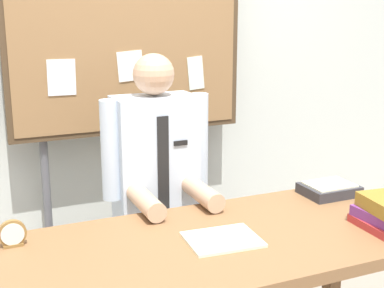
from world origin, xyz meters
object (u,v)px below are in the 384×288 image
open_notebook (222,239)px  desk_clock (12,235)px  person (157,206)px  desk (212,259)px  bulletin_board (127,28)px  paper_tray (329,189)px

open_notebook → desk_clock: bearing=159.9°
person → open_notebook: (0.04, -0.66, 0.08)m
desk → desk_clock: (-0.73, 0.26, 0.13)m
desk → open_notebook: 0.10m
person → desk_clock: (-0.73, -0.38, 0.13)m
desk → open_notebook: bearing=-28.1°
person → bulletin_board: (-0.00, 0.41, 0.87)m
bulletin_board → paper_tray: bulletin_board is taller
desk → person: person is taller
person → desk: bearing=-90.0°
open_notebook → desk_clock: size_ratio=2.65×
bulletin_board → desk: bearing=-90.0°
bulletin_board → open_notebook: bulletin_board is taller
open_notebook → paper_tray: size_ratio=1.09×
desk → bulletin_board: bearing=90.0°
person → bulletin_board: size_ratio=0.66×
desk → person: 0.64m
open_notebook → paper_tray: (0.73, 0.28, 0.02)m
desk_clock → paper_tray: size_ratio=0.41×
bulletin_board → person: bearing=-90.0°
desk → open_notebook: (0.04, -0.02, 0.09)m
paper_tray → desk_clock: bearing=179.9°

